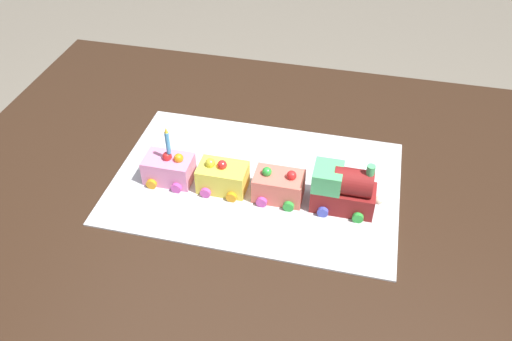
{
  "coord_description": "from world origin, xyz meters",
  "views": [
    {
      "loc": [
        -0.18,
        0.83,
        1.5
      ],
      "look_at": [
        0.01,
        0.01,
        0.77
      ],
      "focal_mm": 37.13,
      "sensor_mm": 36.0,
      "label": 1
    }
  ],
  "objects_px": {
    "cake_car_caboose_coral": "(279,186)",
    "cake_car_flatbed_lemon": "(223,177)",
    "birthday_candle": "(167,141)",
    "cake_car_tanker_bubblegum": "(169,169)",
    "cake_locomotive": "(343,189)",
    "dining_table": "(264,214)"
  },
  "relations": [
    {
      "from": "birthday_candle",
      "to": "dining_table",
      "type": "bearing_deg",
      "value": -165.56
    },
    {
      "from": "cake_locomotive",
      "to": "cake_car_caboose_coral",
      "type": "relative_size",
      "value": 1.4
    },
    {
      "from": "cake_car_caboose_coral",
      "to": "birthday_candle",
      "type": "height_order",
      "value": "birthday_candle"
    },
    {
      "from": "cake_car_flatbed_lemon",
      "to": "cake_car_caboose_coral",
      "type": "bearing_deg",
      "value": 180.0
    },
    {
      "from": "dining_table",
      "to": "cake_locomotive",
      "type": "bearing_deg",
      "value": 163.91
    },
    {
      "from": "cake_car_caboose_coral",
      "to": "cake_car_flatbed_lemon",
      "type": "relative_size",
      "value": 1.0
    },
    {
      "from": "dining_table",
      "to": "birthday_candle",
      "type": "distance_m",
      "value": 0.29
    },
    {
      "from": "cake_locomotive",
      "to": "dining_table",
      "type": "bearing_deg",
      "value": -16.09
    },
    {
      "from": "cake_locomotive",
      "to": "cake_car_tanker_bubblegum",
      "type": "xyz_separation_m",
      "value": [
        0.36,
        0.0,
        -0.02
      ]
    },
    {
      "from": "dining_table",
      "to": "cake_car_caboose_coral",
      "type": "height_order",
      "value": "cake_car_caboose_coral"
    },
    {
      "from": "cake_car_flatbed_lemon",
      "to": "cake_car_tanker_bubblegum",
      "type": "xyz_separation_m",
      "value": [
        0.12,
        0.0,
        0.0
      ]
    },
    {
      "from": "cake_locomotive",
      "to": "cake_car_tanker_bubblegum",
      "type": "distance_m",
      "value": 0.36
    },
    {
      "from": "cake_car_caboose_coral",
      "to": "birthday_candle",
      "type": "relative_size",
      "value": 1.56
    },
    {
      "from": "birthday_candle",
      "to": "cake_locomotive",
      "type": "bearing_deg",
      "value": 180.0
    },
    {
      "from": "cake_car_flatbed_lemon",
      "to": "birthday_candle",
      "type": "xyz_separation_m",
      "value": [
        0.11,
        -0.0,
        0.07
      ]
    },
    {
      "from": "cake_car_flatbed_lemon",
      "to": "dining_table",
      "type": "bearing_deg",
      "value": -147.87
    },
    {
      "from": "cake_car_caboose_coral",
      "to": "cake_car_tanker_bubblegum",
      "type": "relative_size",
      "value": 1.0
    },
    {
      "from": "cake_locomotive",
      "to": "cake_car_tanker_bubblegum",
      "type": "relative_size",
      "value": 1.4
    },
    {
      "from": "dining_table",
      "to": "cake_locomotive",
      "type": "height_order",
      "value": "cake_locomotive"
    },
    {
      "from": "cake_car_caboose_coral",
      "to": "cake_car_tanker_bubblegum",
      "type": "bearing_deg",
      "value": 0.0
    },
    {
      "from": "cake_car_flatbed_lemon",
      "to": "birthday_candle",
      "type": "bearing_deg",
      "value": -0.0
    },
    {
      "from": "cake_locomotive",
      "to": "cake_car_tanker_bubblegum",
      "type": "height_order",
      "value": "cake_locomotive"
    }
  ]
}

